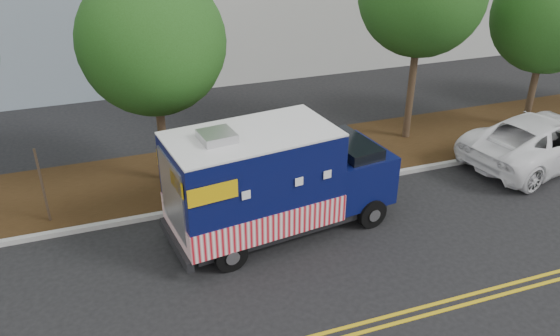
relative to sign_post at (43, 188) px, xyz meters
name	(u,v)px	position (x,y,z in m)	size (l,w,h in m)	color
ground	(216,234)	(4.33, -2.04, -1.20)	(120.00, 120.00, 0.00)	black
curb	(205,207)	(4.33, -0.64, -1.12)	(120.00, 0.18, 0.15)	#9E9E99
mulch_strip	(192,175)	(4.33, 1.46, -1.12)	(120.00, 4.00, 0.15)	black
tree_b	(152,42)	(3.52, 1.35, 3.41)	(4.25, 4.25, 6.74)	#38281C
tree_d	(549,17)	(17.56, 1.09, 3.17)	(4.06, 4.06, 6.40)	#38281C
sign_post	(43,188)	(0.00, 0.00, 0.00)	(0.06, 0.06, 2.40)	#473828
food_truck	(272,184)	(5.85, -2.39, 0.30)	(6.55, 3.15, 3.32)	black
white_car	(541,140)	(15.94, -1.38, -0.36)	(2.78, 6.03, 1.67)	white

